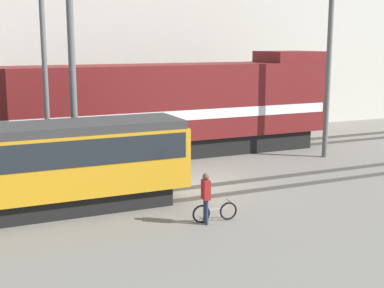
{
  "coord_description": "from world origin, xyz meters",
  "views": [
    {
      "loc": [
        -8.95,
        -19.86,
        5.88
      ],
      "look_at": [
        -0.22,
        -0.57,
        1.8
      ],
      "focal_mm": 50.0,
      "sensor_mm": 36.0,
      "label": 1
    }
  ],
  "objects": [
    {
      "name": "freight_locomotive",
      "position": [
        0.95,
        5.42,
        2.49
      ],
      "size": [
        18.21,
        3.04,
        5.34
      ],
      "color": "black",
      "rests_on": "ground"
    },
    {
      "name": "ground_plane",
      "position": [
        0.0,
        0.0,
        0.0
      ],
      "size": [
        120.0,
        120.0,
        0.0
      ],
      "primitive_type": "plane",
      "color": "slate"
    },
    {
      "name": "bicycle",
      "position": [
        -1.28,
        -4.75,
        0.31
      ],
      "size": [
        1.58,
        0.44,
        0.68
      ],
      "color": "black",
      "rests_on": "ground"
    },
    {
      "name": "utility_pole_center",
      "position": [
        -4.4,
        1.93,
        4.15
      ],
      "size": [
        0.28,
        0.28,
        8.3
      ],
      "color": "#595959",
      "rests_on": "ground"
    },
    {
      "name": "track_far",
      "position": [
        0.0,
        5.42,
        0.07
      ],
      "size": [
        60.0,
        1.51,
        0.14
      ],
      "color": "#47423D",
      "rests_on": "ground"
    },
    {
      "name": "building_backdrop",
      "position": [
        0.0,
        14.49,
        6.92
      ],
      "size": [
        48.46,
        6.0,
        13.85
      ],
      "color": "beige",
      "rests_on": "ground"
    },
    {
      "name": "utility_pole_right",
      "position": [
        8.42,
        1.93,
        4.57
      ],
      "size": [
        0.26,
        0.26,
        9.14
      ],
      "color": "#595959",
      "rests_on": "ground"
    },
    {
      "name": "person",
      "position": [
        -1.67,
        -4.86,
        1.04
      ],
      "size": [
        0.25,
        0.38,
        1.72
      ],
      "color": "#232D4C",
      "rests_on": "ground"
    },
    {
      "name": "streetcar",
      "position": [
        -6.31,
        -1.57,
        1.79
      ],
      "size": [
        10.06,
        2.54,
        3.12
      ],
      "color": "black",
      "rests_on": "ground"
    },
    {
      "name": "utility_pole_left",
      "position": [
        -5.49,
        1.93,
        3.85
      ],
      "size": [
        0.21,
        0.21,
        7.7
      ],
      "color": "#595959",
      "rests_on": "ground"
    },
    {
      "name": "track_near",
      "position": [
        0.0,
        -1.57,
        0.07
      ],
      "size": [
        60.0,
        1.51,
        0.14
      ],
      "color": "#47423D",
      "rests_on": "ground"
    }
  ]
}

